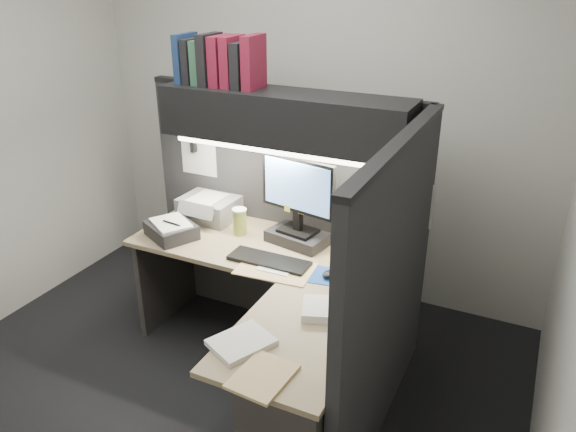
% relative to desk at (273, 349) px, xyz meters
% --- Properties ---
extents(floor, '(3.50, 3.50, 0.00)m').
position_rel_desk_xyz_m(floor, '(-0.43, 0.00, -0.44)').
color(floor, black).
rests_on(floor, ground).
extents(wall_back, '(3.50, 0.04, 2.70)m').
position_rel_desk_xyz_m(wall_back, '(-0.43, 1.50, 0.91)').
color(wall_back, beige).
rests_on(wall_back, floor).
extents(partition_back, '(1.90, 0.06, 1.60)m').
position_rel_desk_xyz_m(partition_back, '(-0.40, 0.93, 0.36)').
color(partition_back, black).
rests_on(partition_back, floor).
extents(partition_right, '(0.06, 1.50, 1.60)m').
position_rel_desk_xyz_m(partition_right, '(0.55, 0.18, 0.36)').
color(partition_right, black).
rests_on(partition_right, floor).
extents(desk, '(1.70, 1.53, 0.73)m').
position_rel_desk_xyz_m(desk, '(0.00, 0.00, 0.00)').
color(desk, '#988360').
rests_on(desk, floor).
extents(overhead_shelf, '(1.55, 0.34, 0.30)m').
position_rel_desk_xyz_m(overhead_shelf, '(-0.30, 0.75, 1.06)').
color(overhead_shelf, black).
rests_on(overhead_shelf, partition_back).
extents(task_light_tube, '(1.32, 0.04, 0.04)m').
position_rel_desk_xyz_m(task_light_tube, '(-0.30, 0.61, 0.89)').
color(task_light_tube, white).
rests_on(task_light_tube, overhead_shelf).
extents(monitor, '(0.51, 0.29, 0.55)m').
position_rel_desk_xyz_m(monitor, '(-0.17, 0.68, 0.51)').
color(monitor, black).
rests_on(monitor, desk).
extents(keyboard, '(0.49, 0.16, 0.02)m').
position_rel_desk_xyz_m(keyboard, '(-0.21, 0.38, 0.30)').
color(keyboard, black).
rests_on(keyboard, desk).
extents(mousepad, '(0.25, 0.23, 0.00)m').
position_rel_desk_xyz_m(mousepad, '(0.17, 0.38, 0.29)').
color(mousepad, '#1B4798').
rests_on(mousepad, desk).
extents(mouse, '(0.08, 0.11, 0.04)m').
position_rel_desk_xyz_m(mouse, '(0.17, 0.37, 0.31)').
color(mouse, black).
rests_on(mouse, mousepad).
extents(telephone, '(0.25, 0.26, 0.09)m').
position_rel_desk_xyz_m(telephone, '(0.26, 0.63, 0.33)').
color(telephone, beige).
rests_on(telephone, desk).
extents(coffee_cup, '(0.11, 0.11, 0.17)m').
position_rel_desk_xyz_m(coffee_cup, '(-0.56, 0.64, 0.37)').
color(coffee_cup, '#BEC44E').
rests_on(coffee_cup, desk).
extents(printer, '(0.39, 0.33, 0.15)m').
position_rel_desk_xyz_m(printer, '(-0.87, 0.78, 0.36)').
color(printer, gray).
rests_on(printer, desk).
extents(notebook_stack, '(0.38, 0.36, 0.09)m').
position_rel_desk_xyz_m(notebook_stack, '(-0.93, 0.41, 0.33)').
color(notebook_stack, black).
rests_on(notebook_stack, desk).
extents(open_folder, '(0.45, 0.32, 0.01)m').
position_rel_desk_xyz_m(open_folder, '(-0.14, 0.32, 0.29)').
color(open_folder, tan).
rests_on(open_folder, desk).
extents(paper_stack_a, '(0.29, 0.27, 0.05)m').
position_rel_desk_xyz_m(paper_stack_a, '(0.28, 0.04, 0.31)').
color(paper_stack_a, white).
rests_on(paper_stack_a, desk).
extents(paper_stack_b, '(0.31, 0.34, 0.03)m').
position_rel_desk_xyz_m(paper_stack_b, '(0.03, -0.37, 0.30)').
color(paper_stack_b, white).
rests_on(paper_stack_b, desk).
extents(manila_stack, '(0.24, 0.29, 0.02)m').
position_rel_desk_xyz_m(manila_stack, '(0.22, -0.53, 0.29)').
color(manila_stack, tan).
rests_on(manila_stack, desk).
extents(binder_row, '(0.54, 0.24, 0.31)m').
position_rel_desk_xyz_m(binder_row, '(-0.73, 0.76, 1.35)').
color(binder_row, '#162A4E').
rests_on(binder_row, overhead_shelf).
extents(pinned_papers, '(1.76, 1.31, 0.51)m').
position_rel_desk_xyz_m(pinned_papers, '(-0.00, 0.56, 0.61)').
color(pinned_papers, white).
rests_on(pinned_papers, partition_back).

